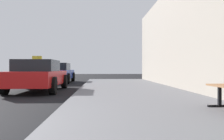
# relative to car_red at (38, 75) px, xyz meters

# --- Properties ---
(sidewalk) EXTENTS (4.00, 32.00, 0.15)m
(sidewalk) POSITION_rel_car_red_xyz_m (3.72, -7.58, -0.57)
(sidewalk) COLOR slate
(sidewalk) RESTS_ON ground_plane
(car_red) EXTENTS (1.92, 4.57, 1.43)m
(car_red) POSITION_rel_car_red_xyz_m (0.00, 0.00, 0.00)
(car_red) COLOR red
(car_red) RESTS_ON ground_plane
(car_blue) EXTENTS (2.01, 4.51, 1.27)m
(car_blue) POSITION_rel_car_red_xyz_m (-0.32, 6.35, -0.00)
(car_blue) COLOR #233899
(car_blue) RESTS_ON ground_plane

